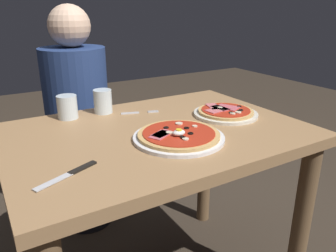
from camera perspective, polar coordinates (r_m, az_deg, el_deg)
name	(u,v)px	position (r m, az deg, el deg)	size (l,w,h in m)	color
dining_table	(158,162)	(1.26, -1.78, -6.23)	(1.06, 0.75, 0.75)	#9E754C
pizza_foreground	(179,136)	(1.11, 1.83, -1.72)	(0.31, 0.31, 0.05)	white
pizza_across_left	(226,113)	(1.38, 9.90, 2.29)	(0.26, 0.26, 0.03)	silver
water_glass_near	(68,109)	(1.37, -16.88, 2.89)	(0.08, 0.08, 0.09)	silver
water_glass_far	(103,103)	(1.41, -11.11, 3.94)	(0.08, 0.08, 0.10)	silver
fork	(137,113)	(1.39, -5.37, 2.29)	(0.15, 0.06, 0.00)	silver
knife	(71,173)	(0.93, -16.29, -7.77)	(0.19, 0.09, 0.01)	silver
diner_person	(79,129)	(1.81, -14.99, -0.43)	(0.32, 0.32, 1.18)	black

